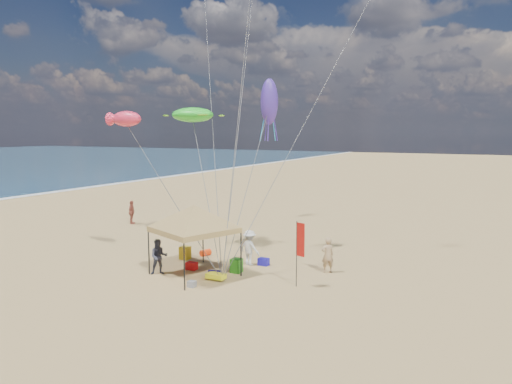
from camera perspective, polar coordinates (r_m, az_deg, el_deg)
ground at (r=21.97m, az=-3.69°, el=-11.31°), size 280.00×280.00×0.00m
canopy_tent at (r=22.99m, az=-7.53°, el=-1.90°), size 6.09×6.09×4.03m
feather_flag at (r=21.30m, az=5.28°, el=-6.24°), size 0.45×0.16×3.04m
cooler_red at (r=24.59m, az=-7.79°, el=-8.85°), size 0.54×0.38×0.38m
cooler_blue at (r=25.14m, az=0.92°, el=-8.42°), size 0.54×0.38×0.38m
bag_navy at (r=23.25m, az=-5.04°, el=-9.80°), size 0.69×0.54×0.36m
bag_orange at (r=27.13m, az=-6.13°, el=-7.30°), size 0.54×0.69×0.36m
chair_green at (r=23.89m, az=-2.38°, el=-8.87°), size 0.50×0.50×0.70m
chair_yellow at (r=26.56m, az=-8.58°, el=-7.28°), size 0.50×0.50×0.70m
crate_grey at (r=21.97m, az=-7.77°, el=-10.97°), size 0.34×0.30×0.28m
beach_cart at (r=22.81m, az=-4.86°, el=-10.08°), size 0.90×0.50×0.24m
person_near_a at (r=23.96m, az=8.64°, el=-7.54°), size 0.78×0.76×1.80m
person_near_b at (r=23.92m, az=-11.67°, el=-7.67°), size 1.09×1.07×1.77m
person_near_c at (r=24.98m, az=-0.78°, el=-6.75°), size 1.32×0.92×1.87m
person_far_a at (r=37.16m, az=-14.80°, el=-2.39°), size 0.82×1.14×1.80m
turtle_kite at (r=28.81m, az=-7.68°, el=9.23°), size 2.95×2.52×0.88m
fish_kite at (r=24.93m, az=-15.38°, el=8.53°), size 1.83×1.05×0.78m
squid_kite at (r=27.71m, az=1.61°, el=10.84°), size 1.09×1.09×2.65m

